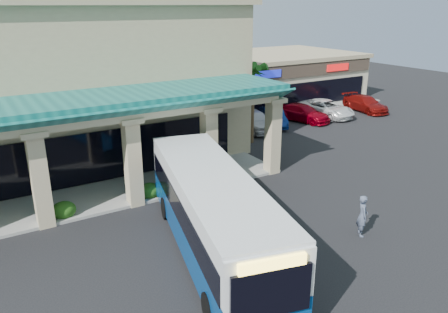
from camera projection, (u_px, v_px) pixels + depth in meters
ground at (236, 231)px, 20.46m from camera, size 110.00×110.00×0.00m
arcade at (22, 162)px, 21.07m from camera, size 30.00×6.20×5.70m
strip_mall at (256, 77)px, 47.81m from camera, size 22.50×12.50×4.90m
palm_0 at (253, 100)px, 32.40m from camera, size 2.40×2.40×6.60m
palm_1 at (241, 97)px, 35.44m from camera, size 2.40×2.40×5.80m
broadleaf_tree at (191, 95)px, 38.65m from camera, size 2.60×2.60×4.81m
transit_bus at (212, 215)px, 18.16m from camera, size 5.82×13.00×3.54m
pedestrian at (362, 216)px, 19.80m from camera, size 0.79×0.86×1.97m
car_silver at (254, 120)px, 36.41m from camera, size 2.77×5.37×1.75m
car_white at (273, 117)px, 37.86m from camera, size 3.37×4.86×1.52m
car_red at (303, 113)px, 39.33m from camera, size 3.58×5.59×1.51m
car_gray at (326, 108)px, 40.85m from camera, size 3.17×5.92×1.58m
car_extra at (365, 104)px, 42.93m from camera, size 2.70×5.41×1.51m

